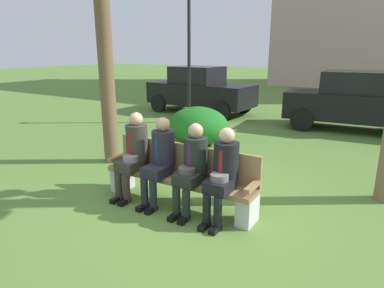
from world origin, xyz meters
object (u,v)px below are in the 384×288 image
at_px(seated_man_leftmost, 134,151).
at_px(seated_man_centerright, 192,164).
at_px(seated_man_rightmost, 223,171).
at_px(parked_car_near, 200,90).
at_px(seated_man_centerleft, 160,157).
at_px(parked_car_far, 357,102).
at_px(park_bench, 180,176).
at_px(shrub_near_bench, 198,126).
at_px(street_lamp, 189,45).

bearing_deg(seated_man_leftmost, seated_man_centerright, -0.29).
relative_size(seated_man_rightmost, parked_car_near, 0.32).
xyz_separation_m(seated_man_centerright, seated_man_rightmost, (0.48, -0.00, -0.00)).
distance_m(seated_man_centerleft, parked_car_far, 7.02).
distance_m(park_bench, seated_man_rightmost, 0.83).
distance_m(seated_man_centerleft, shrub_near_bench, 3.34).
height_order(seated_man_rightmost, parked_car_far, parked_car_far).
bearing_deg(parked_car_near, seated_man_leftmost, -67.79).
bearing_deg(shrub_near_bench, parked_car_near, 119.70).
bearing_deg(shrub_near_bench, street_lamp, 126.65).
bearing_deg(seated_man_rightmost, park_bench, 169.77).
distance_m(seated_man_centerleft, parked_car_near, 7.65).
bearing_deg(seated_man_leftmost, seated_man_centerleft, 0.35).
distance_m(seated_man_centerleft, seated_man_centerright, 0.56).
distance_m(seated_man_rightmost, parked_car_near, 8.17).
relative_size(seated_man_centerleft, seated_man_centerright, 1.02).
bearing_deg(seated_man_centerleft, shrub_near_bench, 110.56).
bearing_deg(seated_man_leftmost, seated_man_rightmost, -0.22).
height_order(seated_man_rightmost, parked_car_near, parked_car_near).
distance_m(seated_man_rightmost, street_lamp, 6.67).
bearing_deg(parked_car_far, seated_man_leftmost, -109.72).
height_order(park_bench, seated_man_centerright, seated_man_centerright).
height_order(seated_man_centerleft, seated_man_centerright, seated_man_centerleft).
relative_size(seated_man_leftmost, street_lamp, 0.34).
relative_size(seated_man_centerleft, street_lamp, 0.33).
xyz_separation_m(seated_man_centerleft, seated_man_rightmost, (1.04, -0.01, -0.02)).
distance_m(seated_man_centerright, street_lamp, 6.41).
bearing_deg(seated_man_rightmost, parked_car_far, 82.59).
bearing_deg(parked_car_far, street_lamp, -161.83).
distance_m(shrub_near_bench, parked_car_far, 4.79).
xyz_separation_m(parked_car_near, street_lamp, (0.58, -1.67, 1.56)).
xyz_separation_m(seated_man_centerleft, parked_car_near, (-3.32, 6.89, 0.11)).
distance_m(seated_man_leftmost, parked_car_near, 7.45).
distance_m(park_bench, seated_man_leftmost, 0.84).
xyz_separation_m(seated_man_centerleft, seated_man_centerright, (0.56, -0.01, -0.02)).
bearing_deg(seated_man_centerleft, street_lamp, 117.66).
bearing_deg(seated_man_leftmost, shrub_near_bench, 101.98).
relative_size(seated_man_leftmost, seated_man_centerright, 1.04).
height_order(seated_man_leftmost, seated_man_centerright, seated_man_leftmost).
bearing_deg(seated_man_leftmost, street_lamp, 113.12).
relative_size(seated_man_centerright, street_lamp, 0.32).
bearing_deg(park_bench, seated_man_centerleft, -154.22).
xyz_separation_m(parked_car_far, street_lamp, (-4.66, -1.53, 1.56)).
relative_size(seated_man_centerleft, seated_man_rightmost, 1.02).
distance_m(park_bench, parked_car_far, 6.84).
bearing_deg(parked_car_far, seated_man_centerleft, -105.84).
distance_m(park_bench, street_lamp, 6.24).
bearing_deg(parked_car_far, park_bench, -103.96).
relative_size(park_bench, seated_man_leftmost, 1.81).
relative_size(park_bench, parked_car_far, 0.60).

